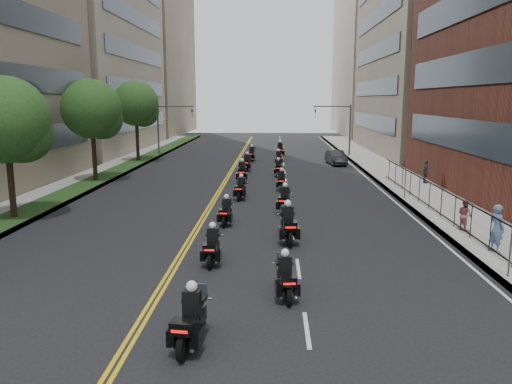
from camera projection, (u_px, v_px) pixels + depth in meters
ground at (190, 328)px, 13.73m from camera, size 160.00×160.00×0.00m
sidewalk_right at (402, 181)px, 37.84m from camera, size 4.00×90.00×0.15m
sidewalk_left at (90, 179)px, 38.70m from camera, size 4.00×90.00×0.15m
grass_strip at (100, 178)px, 38.65m from camera, size 2.00×90.00×0.04m
building_right_tan at (442, 21)px, 57.35m from camera, size 15.11×28.00×30.00m
building_right_far at (385, 59)px, 87.18m from camera, size 15.00×28.00×26.00m
building_left_mid at (69, 5)px, 58.53m from camera, size 16.11×28.00×34.00m
building_left_far at (138, 60)px, 88.74m from camera, size 16.00×28.00×26.00m
iron_fence at (448, 206)px, 24.96m from camera, size 0.05×28.00×1.50m
street_trees at (63, 116)px, 31.45m from camera, size 4.40×38.40×7.98m
traffic_signal_right at (341, 122)px, 53.96m from camera, size 4.09×0.20×5.60m
traffic_signal_left at (167, 122)px, 54.64m from camera, size 4.09×0.20×5.60m
motorcycle_0 at (191, 321)px, 12.60m from camera, size 0.68×2.30×1.70m
motorcycle_1 at (285, 279)px, 15.74m from camera, size 0.62×2.11×1.56m
motorcycle_2 at (212, 247)px, 19.00m from camera, size 0.50×2.17×1.60m
motorcycle_3 at (288, 226)px, 21.83m from camera, size 0.68×2.53×1.86m
motorcycle_4 at (226, 213)px, 24.90m from camera, size 0.53×2.08×1.53m
motorcycle_5 at (285, 201)px, 27.55m from camera, size 0.69×2.26×1.67m
motorcycle_6 at (241, 189)px, 31.22m from camera, size 0.62×2.18×1.61m
motorcycle_7 at (282, 181)px, 34.39m from camera, size 0.48×2.08×1.53m
motorcycle_8 at (242, 173)px, 37.57m from camera, size 0.58×2.45×1.80m
motorcycle_9 at (278, 169)px, 40.53m from camera, size 0.47×2.07×1.53m
motorcycle_10 at (247, 164)px, 43.36m from camera, size 0.61×2.29×1.69m
motorcycle_11 at (278, 159)px, 47.15m from camera, size 0.49×2.11×1.56m
motorcycle_12 at (252, 155)px, 50.22m from camera, size 0.67×2.28×1.68m
motorcycle_13 at (280, 151)px, 53.12m from camera, size 0.60×2.55×1.88m
parked_sedan at (336, 158)px, 47.71m from camera, size 1.82×4.19×1.34m
pedestrian_a at (497, 228)px, 19.90m from camera, size 0.66×0.82×1.95m
pedestrian_b at (465, 215)px, 23.27m from camera, size 0.76×0.85×1.46m
pedestrian_c at (426, 172)px, 36.22m from camera, size 0.43×0.98×1.66m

